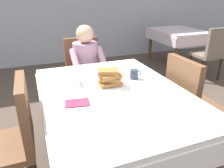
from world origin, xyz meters
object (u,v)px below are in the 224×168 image
dining_table_main (114,101)px  background_table_far (178,36)px  spoon_near_edge (121,102)px  cup_coffee (134,74)px  chair_diner (84,70)px  fork_left_of_plate (87,91)px  breakfast_stack (109,78)px  diner_person (87,63)px  knife_right_of_plate (130,84)px  background_chair_empty (212,51)px  chair_right_side (189,99)px  plate_breakfast (109,86)px  chair_left_side (14,134)px  syrup_pitcher (80,82)px

dining_table_main → background_table_far: size_ratio=1.36×
spoon_near_edge → cup_coffee: bearing=40.6°
chair_diner → fork_left_of_plate: 1.14m
dining_table_main → breakfast_stack: bearing=89.0°
diner_person → background_table_far: (2.30, 1.27, -0.05)m
knife_right_of_plate → background_chair_empty: (2.16, 1.26, -0.21)m
chair_right_side → plate_breakfast: chair_right_side is taller
knife_right_of_plate → spoon_near_edge: (-0.21, -0.28, 0.00)m
breakfast_stack → chair_left_side: bearing=-172.7°
dining_table_main → diner_person: diner_person is taller
plate_breakfast → cup_coffee: bearing=16.5°
diner_person → background_chair_empty: (2.30, 0.32, -0.14)m
chair_left_side → cup_coffee: bearing=-80.1°
diner_person → syrup_pitcher: size_ratio=14.00×
chair_right_side → cup_coffee: bearing=-110.0°
chair_left_side → fork_left_of_plate: bearing=-82.0°
breakfast_stack → background_table_far: (2.35, 2.19, -0.20)m
plate_breakfast → fork_left_of_plate: 0.19m
cup_coffee → chair_diner: bearing=103.0°
diner_person → knife_right_of_plate: 0.95m
syrup_pitcher → fork_left_of_plate: bearing=-72.3°
chair_diner → diner_person: 0.21m
chair_right_side → spoon_near_edge: bearing=-75.9°
diner_person → fork_left_of_plate: 0.97m
chair_diner → fork_left_of_plate: (-0.24, -1.09, 0.21)m
knife_right_of_plate → dining_table_main: bearing=107.5°
spoon_near_edge → background_chair_empty: bearing=20.9°
chair_left_side → spoon_near_edge: chair_left_side is taller
fork_left_of_plate → knife_right_of_plate: bearing=-85.4°
dining_table_main → fork_left_of_plate: fork_left_of_plate is taller
syrup_pitcher → knife_right_of_plate: size_ratio=0.40×
chair_diner → knife_right_of_plate: size_ratio=4.65×
dining_table_main → chair_right_side: 0.78m
plate_breakfast → knife_right_of_plate: bearing=-6.0°
chair_right_side → cup_coffee: chair_right_side is taller
dining_table_main → syrup_pitcher: syrup_pitcher is taller
cup_coffee → background_table_far: bearing=45.4°
chair_left_side → dining_table_main: bearing=-90.0°
plate_breakfast → fork_left_of_plate: (-0.19, -0.02, -0.01)m
syrup_pitcher → chair_right_side: bearing=-10.6°
diner_person → syrup_pitcher: diner_person is taller
background_table_far → spoon_near_edge: bearing=-133.6°
fork_left_of_plate → background_chair_empty: size_ratio=0.19×
spoon_near_edge → diner_person: bearing=74.9°
diner_person → cup_coffee: size_ratio=9.91×
spoon_near_edge → background_chair_empty: (2.37, 1.53, -0.21)m
dining_table_main → spoon_near_edge: spoon_near_edge is taller
diner_person → breakfast_stack: (-0.04, -0.91, 0.15)m
background_chair_empty → syrup_pitcher: bearing=-156.0°
breakfast_stack → syrup_pitcher: 0.25m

